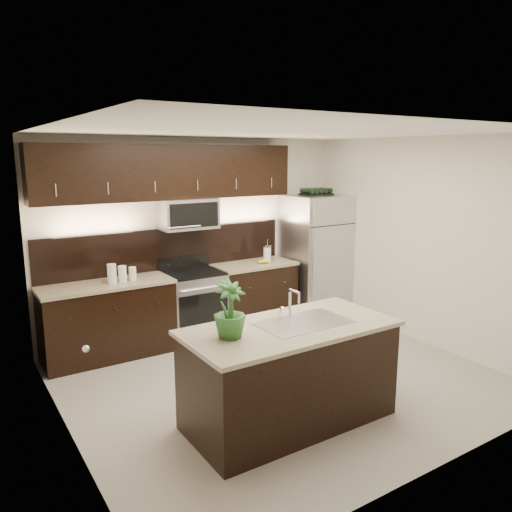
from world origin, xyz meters
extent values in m
plane|color=gray|center=(0.00, 0.00, 0.00)|extent=(4.50, 4.50, 0.00)
cube|color=beige|center=(0.00, 2.00, 1.35)|extent=(4.50, 0.02, 2.70)
cube|color=beige|center=(0.00, -2.00, 1.35)|extent=(4.50, 0.02, 2.70)
cube|color=beige|center=(-2.25, 0.00, 1.35)|extent=(0.02, 4.00, 2.70)
cube|color=beige|center=(2.25, 0.00, 1.35)|extent=(0.02, 4.00, 2.70)
cube|color=white|center=(0.00, 0.00, 2.70)|extent=(4.50, 4.00, 0.02)
cube|color=silver|center=(-2.23, -0.80, 1.01)|extent=(0.04, 0.80, 2.02)
sphere|color=silver|center=(-2.20, -0.48, 1.00)|extent=(0.06, 0.06, 0.06)
cube|color=black|center=(-2.24, 0.75, 1.65)|extent=(0.01, 0.32, 0.46)
cube|color=white|center=(-2.23, 0.75, 1.65)|extent=(0.00, 0.24, 0.36)
cube|color=black|center=(-1.42, 1.69, 0.45)|extent=(1.57, 0.62, 0.90)
cube|color=black|center=(0.71, 1.69, 0.45)|extent=(1.16, 0.62, 0.90)
cube|color=#B2B2B7|center=(-0.25, 1.69, 0.45)|extent=(0.76, 0.62, 0.90)
cube|color=black|center=(-0.25, 1.69, 0.92)|extent=(0.76, 0.60, 0.03)
cube|color=#C4B493|center=(-1.42, 1.69, 0.92)|extent=(1.59, 0.65, 0.04)
cube|color=#C4B493|center=(0.71, 1.69, 0.92)|extent=(1.18, 0.65, 0.04)
cube|color=black|center=(-0.46, 1.99, 1.22)|extent=(3.49, 0.02, 0.56)
cube|color=#B2B2B7|center=(-0.25, 1.80, 1.70)|extent=(0.76, 0.40, 0.40)
cube|color=black|center=(-0.46, 1.83, 2.25)|extent=(3.49, 0.33, 0.70)
cube|color=black|center=(-0.46, -0.77, 0.45)|extent=(1.90, 0.90, 0.90)
cube|color=#C4B493|center=(-0.46, -0.77, 0.92)|extent=(1.96, 0.96, 0.04)
cube|color=silver|center=(-0.31, -0.77, 0.95)|extent=(0.84, 0.50, 0.01)
cylinder|color=silver|center=(-0.31, -0.56, 1.06)|extent=(0.03, 0.03, 0.24)
cylinder|color=silver|center=(-0.31, -0.63, 1.21)|extent=(0.02, 0.14, 0.02)
cylinder|color=silver|center=(-0.31, -0.70, 1.16)|extent=(0.02, 0.02, 0.10)
cube|color=#B2B2B7|center=(1.80, 1.63, 0.94)|extent=(0.90, 0.81, 1.87)
cube|color=black|center=(1.80, 1.63, 1.89)|extent=(0.46, 0.29, 0.03)
cylinder|color=black|center=(1.62, 1.63, 1.94)|extent=(0.08, 0.26, 0.08)
cylinder|color=black|center=(1.71, 1.63, 1.94)|extent=(0.08, 0.26, 0.08)
cylinder|color=black|center=(1.80, 1.63, 1.94)|extent=(0.08, 0.26, 0.08)
cylinder|color=black|center=(1.89, 1.63, 1.94)|extent=(0.08, 0.26, 0.08)
cylinder|color=black|center=(1.98, 1.63, 1.94)|extent=(0.08, 0.26, 0.08)
imported|color=#265522|center=(-1.07, -0.73, 1.19)|extent=(0.32, 0.32, 0.49)
cylinder|color=silver|center=(-1.35, 1.64, 1.06)|extent=(0.11, 0.11, 0.24)
cylinder|color=silver|center=(-1.22, 1.64, 1.04)|extent=(0.10, 0.10, 0.20)
cylinder|color=silver|center=(-1.09, 1.64, 1.02)|extent=(0.09, 0.09, 0.17)
cylinder|color=silver|center=(0.92, 1.64, 1.05)|extent=(0.11, 0.11, 0.22)
cylinder|color=silver|center=(0.92, 1.64, 1.17)|extent=(0.11, 0.11, 0.02)
cylinder|color=silver|center=(0.92, 1.64, 1.22)|extent=(0.01, 0.01, 0.09)
ellipsoid|color=gold|center=(0.77, 1.61, 0.97)|extent=(0.20, 0.17, 0.05)
camera|label=1|loc=(-3.06, -4.22, 2.45)|focal=35.00mm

